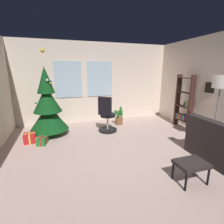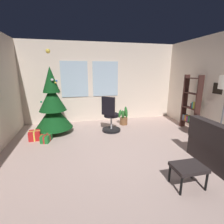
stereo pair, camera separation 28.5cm
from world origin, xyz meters
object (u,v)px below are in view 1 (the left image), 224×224
object	(u,v)px
bookshelf	(184,105)
potted_plant	(119,117)
gift_box_gold	(41,139)
holiday_tree	(48,108)
gift_box_green	(42,140)
gift_box_red	(30,138)
office_chair	(107,118)
footstool	(191,165)
floor_lamp	(220,87)

from	to	relation	value
bookshelf	potted_plant	xyz separation A→B (m)	(-1.84, 0.96, -0.50)
gift_box_gold	bookshelf	bearing A→B (deg)	-2.93
holiday_tree	gift_box_green	bearing A→B (deg)	-104.24
gift_box_red	office_chair	bearing A→B (deg)	3.92
footstool	gift_box_green	bearing A→B (deg)	136.49
gift_box_red	bookshelf	world-z (taller)	bookshelf
holiday_tree	bookshelf	distance (m)	4.12
footstool	potted_plant	bearing A→B (deg)	91.28
gift_box_gold	floor_lamp	bearing A→B (deg)	-21.21
gift_box_green	office_chair	bearing A→B (deg)	10.92
office_chair	footstool	bearing A→B (deg)	-76.12
holiday_tree	bookshelf	world-z (taller)	holiday_tree
gift_box_green	office_chair	world-z (taller)	office_chair
bookshelf	gift_box_red	bearing A→B (deg)	176.87
footstool	gift_box_green	xyz separation A→B (m)	(-2.45, 2.33, -0.22)
gift_box_green	office_chair	distance (m)	1.86
gift_box_red	gift_box_gold	bearing A→B (deg)	-6.40
bookshelf	floor_lamp	size ratio (longest dim) A/B	0.99
holiday_tree	gift_box_red	xyz separation A→B (m)	(-0.47, -0.42, -0.67)
holiday_tree	potted_plant	xyz separation A→B (m)	(2.22, 0.29, -0.56)
office_chair	bookshelf	distance (m)	2.48
gift_box_red	floor_lamp	distance (m)	4.75
gift_box_red	office_chair	size ratio (longest dim) A/B	0.30
footstool	holiday_tree	distance (m)	3.77
gift_box_red	gift_box_green	bearing A→B (deg)	-32.60
holiday_tree	potted_plant	size ratio (longest dim) A/B	3.75
office_chair	bookshelf	bearing A→B (deg)	-9.18
gift_box_red	potted_plant	world-z (taller)	potted_plant
holiday_tree	floor_lamp	size ratio (longest dim) A/B	1.39
gift_box_gold	floor_lamp	distance (m)	4.52
gift_box_green	bookshelf	size ratio (longest dim) A/B	0.22
footstool	floor_lamp	bearing A→B (deg)	31.83
office_chair	gift_box_red	bearing A→B (deg)	-176.08
gift_box_green	potted_plant	bearing A→B (deg)	20.92
bookshelf	floor_lamp	xyz separation A→B (m)	(-0.25, -1.34, 0.69)
gift_box_gold	floor_lamp	size ratio (longest dim) A/B	0.19
gift_box_green	potted_plant	world-z (taller)	potted_plant
gift_box_red	floor_lamp	world-z (taller)	floor_lamp
holiday_tree	potted_plant	distance (m)	2.31
holiday_tree	floor_lamp	world-z (taller)	holiday_tree
footstool	floor_lamp	size ratio (longest dim) A/B	0.29
office_chair	bookshelf	world-z (taller)	bookshelf
bookshelf	potted_plant	world-z (taller)	bookshelf
gift_box_red	bookshelf	xyz separation A→B (m)	(4.53, -0.25, 0.62)
office_chair	floor_lamp	xyz separation A→B (m)	(2.18, -1.73, 1.01)
gift_box_green	footstool	bearing A→B (deg)	-43.51
gift_box_red	gift_box_gold	xyz separation A→B (m)	(0.27, -0.03, -0.05)
gift_box_red	office_chair	xyz separation A→B (m)	(2.11, 0.14, 0.31)
footstool	gift_box_green	size ratio (longest dim) A/B	1.35
holiday_tree	office_chair	world-z (taller)	holiday_tree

